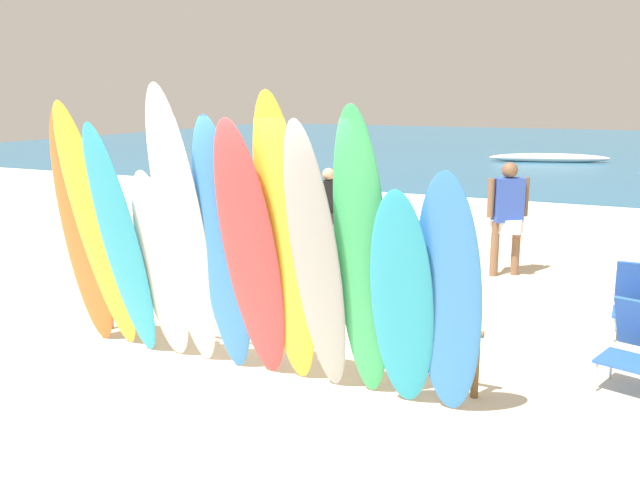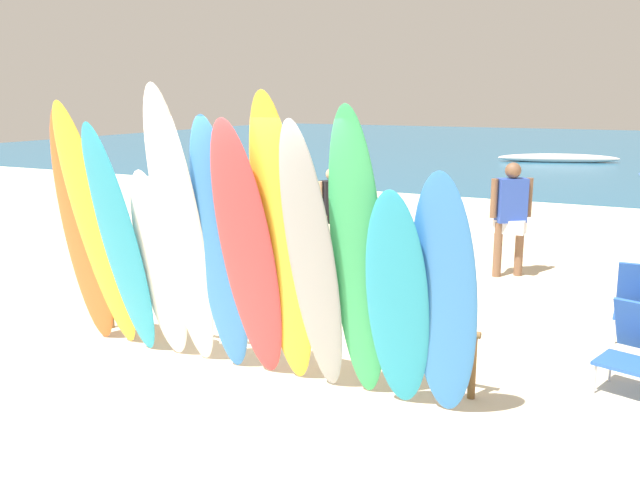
{
  "view_description": "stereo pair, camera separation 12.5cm",
  "coord_description": "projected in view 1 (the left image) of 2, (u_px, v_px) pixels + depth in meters",
  "views": [
    {
      "loc": [
        3.33,
        -5.75,
        2.68
      ],
      "look_at": [
        0.0,
        1.22,
        1.02
      ],
      "focal_mm": 38.05,
      "sensor_mm": 36.0,
      "label": 1
    },
    {
      "loc": [
        3.44,
        -5.69,
        2.68
      ],
      "look_at": [
        0.0,
        1.22,
        1.02
      ],
      "focal_mm": 38.05,
      "sensor_mm": 36.0,
      "label": 2
    }
  ],
  "objects": [
    {
      "name": "ground",
      "position": [
        512.0,
        191.0,
        19.39
      ],
      "size": [
        60.0,
        60.0,
        0.0
      ],
      "primitive_type": "plane",
      "color": "beige"
    },
    {
      "name": "ocean_water",
      "position": [
        574.0,
        147.0,
        35.39
      ],
      "size": [
        60.0,
        40.0,
        0.02
      ],
      "primitive_type": "cube",
      "color": "#235B7F",
      "rests_on": "ground"
    },
    {
      "name": "surfboard_rack",
      "position": [
        268.0,
        310.0,
        6.92
      ],
      "size": [
        4.38,
        0.07,
        0.64
      ],
      "color": "brown",
      "rests_on": "ground"
    },
    {
      "name": "surfboard_orange_0",
      "position": [
        83.0,
        229.0,
        7.11
      ],
      "size": [
        0.58,
        0.62,
        2.6
      ],
      "primitive_type": "ellipsoid",
      "rotation": [
        0.18,
        0.0,
        0.1
      ],
      "color": "orange",
      "rests_on": "ground"
    },
    {
      "name": "surfboard_yellow_1",
      "position": [
        97.0,
        231.0,
        6.88
      ],
      "size": [
        0.57,
        0.84,
        2.65
      ],
      "primitive_type": "ellipsoid",
      "rotation": [
        0.28,
        0.0,
        -0.05
      ],
      "color": "yellow",
      "rests_on": "ground"
    },
    {
      "name": "surfboard_teal_2",
      "position": [
        121.0,
        244.0,
        6.74
      ],
      "size": [
        0.56,
        0.73,
        2.45
      ],
      "primitive_type": "ellipsoid",
      "rotation": [
        0.26,
        0.0,
        -0.08
      ],
      "color": "#289EC6",
      "rests_on": "ground"
    },
    {
      "name": "surfboard_white_3",
      "position": [
        161.0,
        267.0,
        6.73
      ],
      "size": [
        0.51,
        0.56,
        2.0
      ],
      "primitive_type": "ellipsoid",
      "rotation": [
        0.23,
        0.0,
        0.02
      ],
      "color": "white",
      "rests_on": "ground"
    },
    {
      "name": "surfboard_white_4",
      "position": [
        183.0,
        233.0,
        6.4
      ],
      "size": [
        0.54,
        0.8,
        2.8
      ],
      "primitive_type": "ellipsoid",
      "rotation": [
        0.25,
        0.0,
        0.07
      ],
      "color": "white",
      "rests_on": "ground"
    },
    {
      "name": "surfboard_blue_5",
      "position": [
        222.0,
        249.0,
        6.33
      ],
      "size": [
        0.53,
        0.61,
        2.53
      ],
      "primitive_type": "ellipsoid",
      "rotation": [
        0.2,
        0.0,
        0.06
      ],
      "color": "#337AD1",
      "rests_on": "ground"
    },
    {
      "name": "surfboard_red_6",
      "position": [
        251.0,
        255.0,
        6.14
      ],
      "size": [
        0.6,
        0.78,
        2.51
      ],
      "primitive_type": "ellipsoid",
      "rotation": [
        0.27,
        0.0,
        -0.04
      ],
      "color": "#D13D42",
      "rests_on": "ground"
    },
    {
      "name": "surfboard_yellow_7",
      "position": [
        285.0,
        246.0,
        6.01
      ],
      "size": [
        0.52,
        0.7,
        2.74
      ],
      "primitive_type": "ellipsoid",
      "rotation": [
        0.22,
        0.0,
        -0.01
      ],
      "color": "yellow",
      "rests_on": "ground"
    },
    {
      "name": "surfboard_grey_8",
      "position": [
        316.0,
        263.0,
        5.85
      ],
      "size": [
        0.54,
        0.81,
        2.51
      ],
      "primitive_type": "ellipsoid",
      "rotation": [
        0.27,
        0.0,
        -0.09
      ],
      "color": "#999EA3",
      "rests_on": "ground"
    },
    {
      "name": "surfboard_green_9",
      "position": [
        362.0,
        260.0,
        5.71
      ],
      "size": [
        0.49,
        0.71,
        2.63
      ],
      "primitive_type": "ellipsoid",
      "rotation": [
        0.23,
        0.0,
        0.03
      ],
      "color": "#38B266",
      "rests_on": "ground"
    },
    {
      "name": "surfboard_teal_10",
      "position": [
        402.0,
        303.0,
        5.6
      ],
      "size": [
        0.56,
        0.66,
        1.99
      ],
      "primitive_type": "ellipsoid",
      "rotation": [
        0.28,
        0.0,
        0.05
      ],
      "color": "#289EC6",
      "rests_on": "ground"
    },
    {
      "name": "surfboard_blue_11",
      "position": [
        448.0,
        299.0,
        5.47
      ],
      "size": [
        0.56,
        0.56,
        2.14
      ],
      "primitive_type": "ellipsoid",
      "rotation": [
        0.22,
        0.0,
        -0.01
      ],
      "color": "#337AD1",
      "rests_on": "ground"
    },
    {
      "name": "beachgoer_by_water",
      "position": [
        223.0,
        210.0,
        10.14
      ],
      "size": [
        0.45,
        0.61,
        1.72
      ],
      "rotation": [
        0.0,
        0.0,
        4.34
      ],
      "color": "tan",
      "rests_on": "ground"
    },
    {
      "name": "beachgoer_near_rack",
      "position": [
        328.0,
        206.0,
        11.31
      ],
      "size": [
        0.39,
        0.5,
        1.5
      ],
      "rotation": [
        0.0,
        0.0,
        1.04
      ],
      "color": "tan",
      "rests_on": "ground"
    },
    {
      "name": "beachgoer_photographing",
      "position": [
        507.0,
        211.0,
        10.08
      ],
      "size": [
        0.54,
        0.43,
        1.72
      ],
      "rotation": [
        0.0,
        0.0,
        3.78
      ],
      "color": "brown",
      "rests_on": "ground"
    },
    {
      "name": "beach_chair_red",
      "position": [
        637.0,
        342.0,
        6.29
      ],
      "size": [
        0.68,
        0.8,
        0.82
      ],
      "rotation": [
        0.0,
        0.0,
        -0.29
      ],
      "color": "#B7B7BC",
      "rests_on": "ground"
    },
    {
      "name": "beach_chair_blue",
      "position": [
        638.0,
        298.0,
        7.64
      ],
      "size": [
        0.5,
        0.65,
        0.83
      ],
      "rotation": [
        0.0,
        0.0,
        0.01
      ],
      "color": "#B7B7BC",
      "rests_on": "ground"
    },
    {
      "name": "distant_boat",
      "position": [
        549.0,
        158.0,
        27.53
      ],
      "size": [
        4.77,
        2.1,
        0.38
      ],
      "color": "silver",
      "rests_on": "ground"
    }
  ]
}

